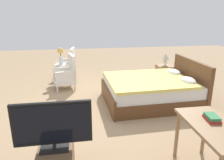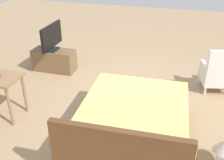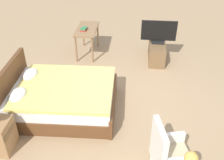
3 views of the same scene
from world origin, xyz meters
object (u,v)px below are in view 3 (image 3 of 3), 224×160
object	(u,v)px
tv_stand	(157,52)
tv_flatscreen	(159,32)
bed	(60,97)
vanity_desk	(87,32)
nightstand	(0,136)
armchair_by_window_right	(169,154)
book_stack	(84,29)

from	to	relation	value
tv_stand	tv_flatscreen	size ratio (longest dim) A/B	1.10
bed	tv_flatscreen	xyz separation A→B (m)	(2.24, -1.96, 0.50)
tv_stand	tv_flatscreen	distance (m)	0.55
bed	vanity_desk	bearing A→B (deg)	-2.36
bed	nightstand	bearing A→B (deg)	146.82
bed	armchair_by_window_right	size ratio (longest dim) A/B	2.28
tv_stand	book_stack	world-z (taller)	book_stack
book_stack	nightstand	bearing A→B (deg)	167.25
nightstand	book_stack	xyz separation A→B (m)	(3.39, -0.77, 0.48)
bed	tv_flatscreen	world-z (taller)	tv_flatscreen
armchair_by_window_right	vanity_desk	distance (m)	4.15
armchair_by_window_right	bed	bearing A→B (deg)	57.40
vanity_desk	book_stack	xyz separation A→B (m)	(-0.13, 0.05, 0.14)
tv_flatscreen	book_stack	world-z (taller)	tv_flatscreen
bed	book_stack	xyz separation A→B (m)	(2.29, -0.05, 0.47)
bed	armchair_by_window_right	xyz separation A→B (m)	(-1.27, -1.98, 0.08)
tv_flatscreen	nightstand	bearing A→B (deg)	141.33
tv_flatscreen	vanity_desk	world-z (taller)	tv_flatscreen
nightstand	tv_stand	xyz separation A→B (m)	(3.34, -2.67, -0.04)
armchair_by_window_right	tv_stand	size ratio (longest dim) A/B	0.96
nightstand	vanity_desk	world-z (taller)	vanity_desk
bed	tv_stand	world-z (taller)	bed
armchair_by_window_right	tv_flatscreen	world-z (taller)	tv_flatscreen
armchair_by_window_right	nightstand	bearing A→B (deg)	86.32
tv_flatscreen	tv_stand	bearing A→B (deg)	-179.47
bed	tv_stand	distance (m)	2.97
armchair_by_window_right	nightstand	size ratio (longest dim) A/B	1.59
tv_stand	tv_flatscreen	bearing A→B (deg)	0.53
bed	nightstand	distance (m)	1.31
nightstand	bed	bearing A→B (deg)	-33.18
nightstand	tv_flatscreen	bearing A→B (deg)	-38.67
bed	tv_flatscreen	distance (m)	3.02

